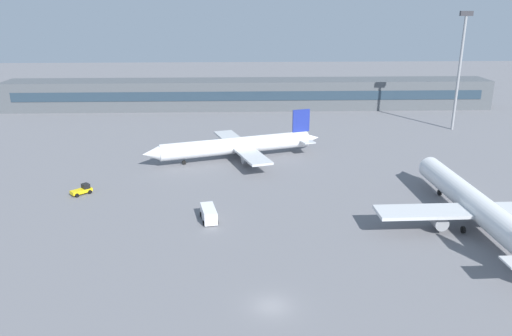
{
  "coord_description": "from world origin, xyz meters",
  "views": [
    {
      "loc": [
        -3.46,
        -48.09,
        32.29
      ],
      "look_at": [
        -0.3,
        40.0,
        3.0
      ],
      "focal_mm": 35.09,
      "sensor_mm": 36.0,
      "label": 1
    }
  ],
  "objects_px": {
    "airplane_near": "(476,205)",
    "service_van_white": "(209,214)",
    "airplane_mid": "(235,146)",
    "baggage_tug_yellow": "(82,190)",
    "floodlight_tower_west": "(460,64)"
  },
  "relations": [
    {
      "from": "airplane_near",
      "to": "service_van_white",
      "type": "bearing_deg",
      "value": 175.04
    },
    {
      "from": "airplane_near",
      "to": "airplane_mid",
      "type": "bearing_deg",
      "value": 135.68
    },
    {
      "from": "baggage_tug_yellow",
      "to": "floodlight_tower_west",
      "type": "bearing_deg",
      "value": 27.71
    },
    {
      "from": "airplane_mid",
      "to": "service_van_white",
      "type": "relative_size",
      "value": 7.03
    },
    {
      "from": "airplane_near",
      "to": "airplane_mid",
      "type": "distance_m",
      "value": 50.6
    },
    {
      "from": "service_van_white",
      "to": "floodlight_tower_west",
      "type": "xyz_separation_m",
      "value": [
        61.83,
        56.53,
        16.09
      ]
    },
    {
      "from": "service_van_white",
      "to": "floodlight_tower_west",
      "type": "height_order",
      "value": "floodlight_tower_west"
    },
    {
      "from": "service_van_white",
      "to": "floodlight_tower_west",
      "type": "relative_size",
      "value": 0.18
    },
    {
      "from": "baggage_tug_yellow",
      "to": "service_van_white",
      "type": "height_order",
      "value": "service_van_white"
    },
    {
      "from": "airplane_near",
      "to": "baggage_tug_yellow",
      "type": "bearing_deg",
      "value": 166.21
    },
    {
      "from": "airplane_near",
      "to": "floodlight_tower_west",
      "type": "bearing_deg",
      "value": 70.23
    },
    {
      "from": "airplane_mid",
      "to": "baggage_tug_yellow",
      "type": "bearing_deg",
      "value": -143.66
    },
    {
      "from": "service_van_white",
      "to": "airplane_near",
      "type": "bearing_deg",
      "value": -4.96
    },
    {
      "from": "baggage_tug_yellow",
      "to": "floodlight_tower_west",
      "type": "relative_size",
      "value": 0.12
    },
    {
      "from": "airplane_near",
      "to": "baggage_tug_yellow",
      "type": "distance_m",
      "value": 65.11
    }
  ]
}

